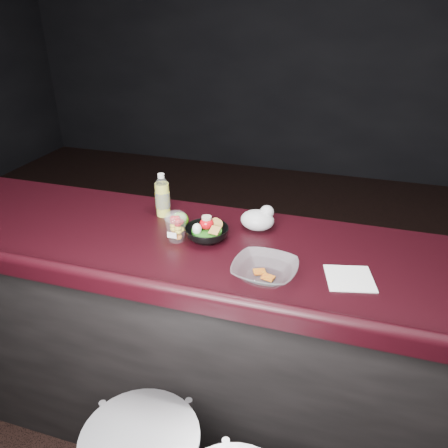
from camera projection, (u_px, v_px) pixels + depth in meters
The scene contains 9 objects.
room_shell at pixel (166, 24), 1.11m from camera, with size 8.00×8.00×8.00m.
counter at pixel (211, 342), 1.97m from camera, with size 4.06×0.71×1.02m.
lemonade_bottle at pixel (163, 198), 1.93m from camera, with size 0.07×0.07×0.20m.
fruit_cup at pixel (176, 226), 1.73m from camera, with size 0.09×0.09×0.13m.
green_apple at pixel (180, 220), 1.84m from camera, with size 0.08×0.08×0.08m.
plastic_bag at pixel (259, 219), 1.83m from camera, with size 0.14×0.12×0.10m.
snack_bowl at pixel (207, 232), 1.75m from camera, with size 0.23×0.23×0.10m.
takeout_bowl at pixel (265, 271), 1.51m from camera, with size 0.24×0.24×0.06m.
paper_napkin at pixel (350, 278), 1.52m from camera, with size 0.16×0.16×0.00m, color white.
Camera 1 is at (0.50, -1.12, 1.89)m, focal length 35.00 mm.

